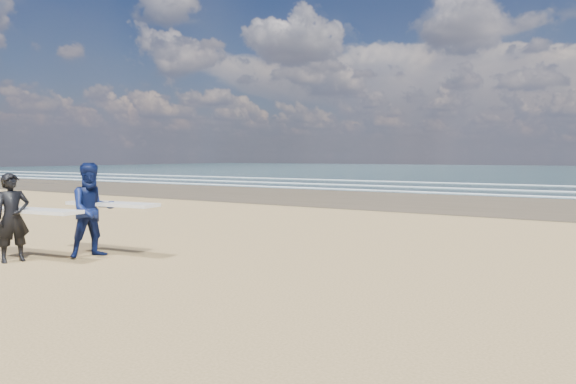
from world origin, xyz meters
The scene contains 2 objects.
surfer_near centered at (-0.43, -0.72, 0.91)m, with size 2.25×1.12×1.80m.
surfer_far centered at (0.51, 0.43, 1.00)m, with size 2.24×1.32×1.99m.
Camera 1 is at (9.60, -6.68, 2.13)m, focal length 32.00 mm.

